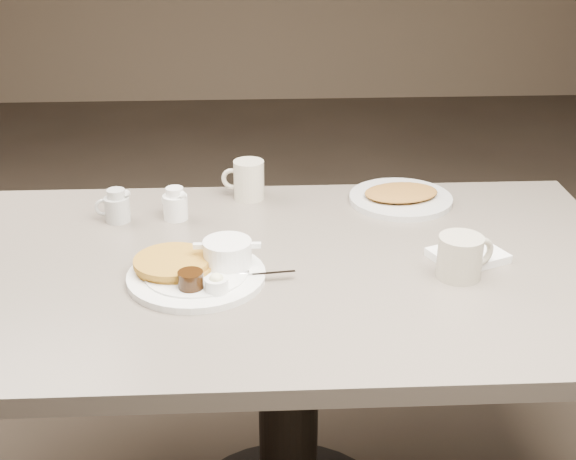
{
  "coord_description": "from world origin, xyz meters",
  "views": [
    {
      "loc": [
        -0.08,
        -1.51,
        1.53
      ],
      "look_at": [
        0.0,
        0.02,
        0.82
      ],
      "focal_mm": 49.37,
      "sensor_mm": 36.0,
      "label": 1
    }
  ],
  "objects_px": {
    "coffee_mug_near": "(461,256)",
    "main_plate": "(199,268)",
    "coffee_mug_far": "(248,180)",
    "hash_plate": "(401,197)",
    "creamer_right": "(175,205)",
    "creamer_left": "(117,207)",
    "diner_table": "(288,331)"
  },
  "relations": [
    {
      "from": "creamer_left",
      "to": "hash_plate",
      "type": "distance_m",
      "value": 0.71
    },
    {
      "from": "creamer_left",
      "to": "hash_plate",
      "type": "bearing_deg",
      "value": 6.77
    },
    {
      "from": "creamer_left",
      "to": "hash_plate",
      "type": "relative_size",
      "value": 0.31
    },
    {
      "from": "diner_table",
      "to": "creamer_right",
      "type": "bearing_deg",
      "value": 136.13
    },
    {
      "from": "main_plate",
      "to": "hash_plate",
      "type": "height_order",
      "value": "main_plate"
    },
    {
      "from": "creamer_right",
      "to": "hash_plate",
      "type": "height_order",
      "value": "creamer_right"
    },
    {
      "from": "hash_plate",
      "to": "main_plate",
      "type": "bearing_deg",
      "value": -142.02
    },
    {
      "from": "diner_table",
      "to": "creamer_left",
      "type": "relative_size",
      "value": 16.21
    },
    {
      "from": "coffee_mug_far",
      "to": "creamer_left",
      "type": "xyz_separation_m",
      "value": [
        -0.31,
        -0.13,
        -0.01
      ]
    },
    {
      "from": "main_plate",
      "to": "coffee_mug_far",
      "type": "xyz_separation_m",
      "value": [
        0.1,
        0.42,
        0.03
      ]
    },
    {
      "from": "coffee_mug_far",
      "to": "creamer_right",
      "type": "height_order",
      "value": "coffee_mug_far"
    },
    {
      "from": "coffee_mug_near",
      "to": "coffee_mug_far",
      "type": "distance_m",
      "value": 0.62
    },
    {
      "from": "coffee_mug_far",
      "to": "creamer_right",
      "type": "distance_m",
      "value": 0.21
    },
    {
      "from": "creamer_right",
      "to": "coffee_mug_near",
      "type": "bearing_deg",
      "value": -27.83
    },
    {
      "from": "diner_table",
      "to": "creamer_left",
      "type": "bearing_deg",
      "value": 148.53
    },
    {
      "from": "coffee_mug_far",
      "to": "hash_plate",
      "type": "relative_size",
      "value": 0.39
    },
    {
      "from": "coffee_mug_far",
      "to": "creamer_left",
      "type": "relative_size",
      "value": 1.26
    },
    {
      "from": "diner_table",
      "to": "hash_plate",
      "type": "xyz_separation_m",
      "value": [
        0.3,
        0.33,
        0.18
      ]
    },
    {
      "from": "creamer_left",
      "to": "creamer_right",
      "type": "distance_m",
      "value": 0.14
    },
    {
      "from": "diner_table",
      "to": "coffee_mug_far",
      "type": "bearing_deg",
      "value": 102.89
    },
    {
      "from": "coffee_mug_near",
      "to": "coffee_mug_far",
      "type": "height_order",
      "value": "coffee_mug_far"
    },
    {
      "from": "main_plate",
      "to": "hash_plate",
      "type": "xyz_separation_m",
      "value": [
        0.49,
        0.38,
        -0.01
      ]
    },
    {
      "from": "creamer_right",
      "to": "hash_plate",
      "type": "xyz_separation_m",
      "value": [
        0.56,
        0.08,
        -0.02
      ]
    },
    {
      "from": "coffee_mug_near",
      "to": "coffee_mug_far",
      "type": "bearing_deg",
      "value": 134.6
    },
    {
      "from": "coffee_mug_far",
      "to": "diner_table",
      "type": "bearing_deg",
      "value": -77.11
    },
    {
      "from": "coffee_mug_far",
      "to": "hash_plate",
      "type": "height_order",
      "value": "coffee_mug_far"
    },
    {
      "from": "main_plate",
      "to": "coffee_mug_far",
      "type": "relative_size",
      "value": 2.99
    },
    {
      "from": "coffee_mug_near",
      "to": "creamer_right",
      "type": "relative_size",
      "value": 1.77
    },
    {
      "from": "coffee_mug_near",
      "to": "main_plate",
      "type": "bearing_deg",
      "value": 177.95
    },
    {
      "from": "main_plate",
      "to": "coffee_mug_far",
      "type": "distance_m",
      "value": 0.44
    },
    {
      "from": "diner_table",
      "to": "hash_plate",
      "type": "distance_m",
      "value": 0.48
    },
    {
      "from": "diner_table",
      "to": "creamer_right",
      "type": "height_order",
      "value": "creamer_right"
    }
  ]
}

